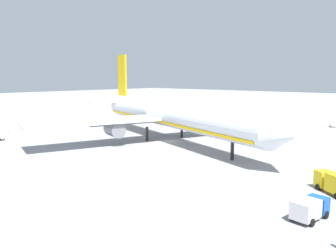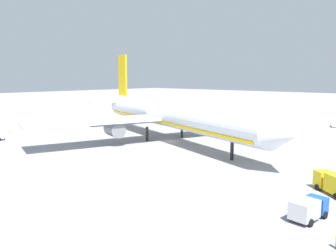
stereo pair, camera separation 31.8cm
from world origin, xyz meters
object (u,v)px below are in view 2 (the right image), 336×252
(service_truck_1, at_px, (308,208))
(baggage_cart_0, at_px, (335,125))
(traffic_cone_2, at_px, (161,119))
(traffic_cone_3, at_px, (10,132))
(airliner, at_px, (169,115))
(service_truck_0, at_px, (334,183))
(service_van, at_px, (57,124))

(service_truck_1, bearing_deg, baggage_cart_0, 105.05)
(traffic_cone_2, bearing_deg, traffic_cone_3, -103.08)
(service_truck_1, bearing_deg, traffic_cone_3, 176.80)
(airliner, distance_m, service_truck_0, 48.24)
(service_truck_1, distance_m, traffic_cone_3, 89.63)
(service_van, relative_size, baggage_cart_0, 1.22)
(service_truck_0, height_order, baggage_cart_0, service_truck_0)
(service_truck_0, distance_m, service_van, 88.57)
(traffic_cone_3, bearing_deg, service_van, 87.23)
(service_truck_0, height_order, traffic_cone_3, service_truck_0)
(traffic_cone_3, bearing_deg, traffic_cone_2, 76.92)
(service_van, xyz_separation_m, traffic_cone_3, (-0.73, -15.12, -0.76))
(service_truck_0, distance_m, service_truck_1, 11.23)
(service_van, height_order, traffic_cone_2, service_van)
(service_van, bearing_deg, traffic_cone_2, 72.93)
(airliner, xyz_separation_m, traffic_cone_3, (-43.53, -21.95, -6.45))
(traffic_cone_3, bearing_deg, baggage_cart_0, 48.22)
(service_truck_0, relative_size, service_truck_1, 1.17)
(airliner, distance_m, traffic_cone_3, 49.18)
(service_van, height_order, traffic_cone_3, service_van)
(service_truck_1, distance_m, service_van, 91.01)
(airliner, xyz_separation_m, baggage_cart_0, (24.21, 53.87, -6.07))
(airliner, bearing_deg, baggage_cart_0, 65.79)
(service_truck_0, xyz_separation_m, service_truck_1, (0.63, -11.21, -0.26))
(service_truck_0, distance_m, traffic_cone_3, 89.08)
(airliner, xyz_separation_m, service_truck_1, (45.95, -26.96, -5.32))
(airliner, distance_m, baggage_cart_0, 59.37)
(baggage_cart_0, bearing_deg, traffic_cone_3, -131.78)
(service_van, bearing_deg, baggage_cart_0, 42.17)
(service_truck_0, xyz_separation_m, baggage_cart_0, (-21.10, 69.61, -1.01))
(service_truck_1, relative_size, service_van, 1.33)
(traffic_cone_3, bearing_deg, service_truck_0, 3.99)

